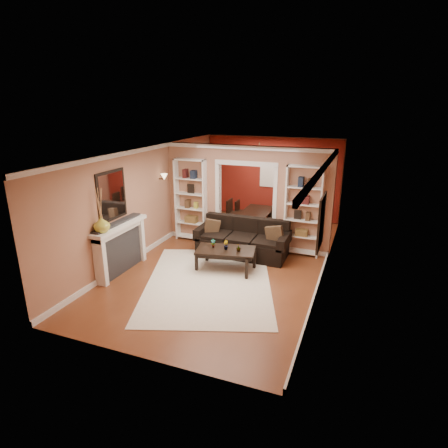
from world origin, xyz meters
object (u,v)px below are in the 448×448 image
at_px(bookshelf_left, 191,200).
at_px(bookshelf_right, 303,211).
at_px(dining_table, 257,220).
at_px(fireplace, 122,248).
at_px(sofa, 242,238).
at_px(coffee_table, 226,259).

relative_size(bookshelf_left, bookshelf_right, 1.00).
bearing_deg(dining_table, fireplace, 154.34).
bearing_deg(sofa, coffee_table, -94.55).
xyz_separation_m(sofa, fireplace, (-2.25, -1.95, 0.12)).
height_order(sofa, dining_table, sofa).
relative_size(sofa, bookshelf_right, 1.02).
bearing_deg(bookshelf_right, fireplace, -145.20).
distance_m(fireplace, dining_table, 4.62).
relative_size(bookshelf_left, fireplace, 1.35).
bearing_deg(sofa, fireplace, -139.08).
relative_size(sofa, bookshelf_left, 1.02).
bearing_deg(bookshelf_right, dining_table, 135.26).
bearing_deg(fireplace, coffee_table, 23.78).
bearing_deg(coffee_table, bookshelf_left, 124.43).
relative_size(bookshelf_left, dining_table, 1.47).
xyz_separation_m(coffee_table, bookshelf_right, (1.47, 1.57, 0.90)).
relative_size(coffee_table, bookshelf_left, 0.58).
height_order(fireplace, dining_table, fireplace).
bearing_deg(dining_table, bookshelf_right, -134.74).
xyz_separation_m(bookshelf_right, fireplace, (-3.64, -2.53, -0.57)).
distance_m(bookshelf_left, bookshelf_right, 3.10).
bearing_deg(dining_table, sofa, -173.48).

